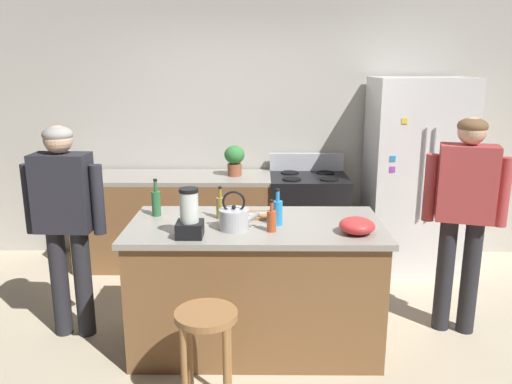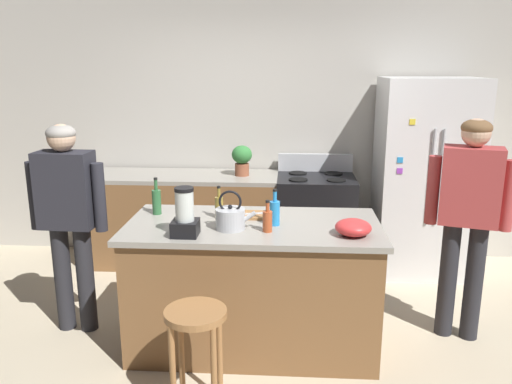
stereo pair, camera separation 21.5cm
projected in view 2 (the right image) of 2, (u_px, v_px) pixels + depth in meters
ground_plane at (253, 343)px, 3.81m from camera, size 14.00×14.00×0.00m
back_wall at (266, 128)px, 5.37m from camera, size 8.00×0.10×2.70m
kitchen_island at (253, 285)px, 3.70m from camera, size 1.77×0.88×0.93m
back_counter_run at (186, 219)px, 5.25m from camera, size 2.00×0.64×0.93m
refrigerator at (425, 178)px, 4.93m from camera, size 0.90×0.73×1.89m
stove_range at (315, 221)px, 5.14m from camera, size 0.76×0.65×1.11m
person_by_island_left at (68, 209)px, 3.79m from camera, size 0.59×0.24×1.60m
person_by_sink_right at (468, 209)px, 3.68m from camera, size 0.59×0.32×1.65m
bar_stool at (196, 333)px, 2.95m from camera, size 0.36×0.36×0.66m
potted_plant at (242, 158)px, 5.05m from camera, size 0.20×0.20×0.30m
blender_appliance at (185, 216)px, 3.30m from camera, size 0.17×0.17×0.32m
bottle_cooking_sauce at (267, 220)px, 3.39m from camera, size 0.06×0.06×0.22m
bottle_olive_oil at (157, 201)px, 3.78m from camera, size 0.07×0.07×0.28m
bottle_soda at (275, 212)px, 3.53m from camera, size 0.07×0.07×0.26m
bottle_vinegar at (219, 206)px, 3.69m from camera, size 0.06×0.06×0.24m
mixing_bowl at (353, 227)px, 3.33m from camera, size 0.24×0.24×0.11m
tea_kettle at (231, 218)px, 3.45m from camera, size 0.28×0.20×0.27m
cutting_board at (253, 215)px, 3.74m from camera, size 0.30×0.20×0.02m
chef_knife at (256, 213)px, 3.74m from camera, size 0.22×0.09×0.01m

